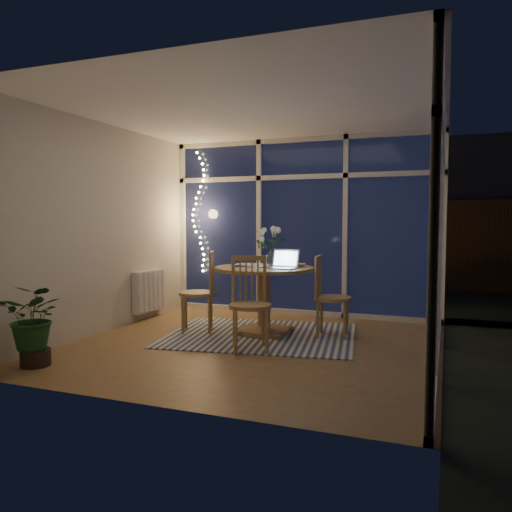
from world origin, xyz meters
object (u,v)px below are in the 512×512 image
object	(u,v)px
chair_left	(197,291)
laptop	(281,258)
dining_table	(264,301)
flower_vase	(271,257)
potted_plant	(35,327)
chair_front	(250,304)
chair_right	(333,296)

from	to	relation	value
chair_left	laptop	world-z (taller)	laptop
chair_left	laptop	bearing A→B (deg)	70.29
dining_table	flower_vase	distance (m)	0.59
laptop	flower_vase	bearing A→B (deg)	130.58
dining_table	potted_plant	bearing A→B (deg)	-127.48
chair_left	potted_plant	distance (m)	2.02
chair_front	flower_vase	world-z (taller)	flower_vase
chair_front	flower_vase	distance (m)	1.19
laptop	flower_vase	world-z (taller)	laptop
potted_plant	chair_left	bearing A→B (deg)	67.74
chair_left	dining_table	bearing A→B (deg)	80.85
chair_left	chair_front	world-z (taller)	chair_front
chair_right	laptop	world-z (taller)	laptop
chair_front	laptop	xyz separation A→B (m)	(0.12, 0.68, 0.44)
chair_left	chair_right	world-z (taller)	chair_left
dining_table	chair_right	bearing A→B (deg)	8.18
dining_table	chair_front	bearing A→B (deg)	-80.02
chair_left	potted_plant	bearing A→B (deg)	-44.87
dining_table	chair_front	xyz separation A→B (m)	(0.15, -0.82, 0.10)
chair_left	flower_vase	distance (m)	1.03
dining_table	chair_left	world-z (taller)	chair_left
chair_left	potted_plant	size ratio (longest dim) A/B	1.35
chair_left	flower_vase	world-z (taller)	flower_vase
chair_right	chair_left	bearing A→B (deg)	95.25
chair_right	flower_vase	bearing A→B (deg)	73.55
dining_table	laptop	size ratio (longest dim) A/B	3.60
laptop	chair_right	bearing A→B (deg)	32.23
dining_table	flower_vase	world-z (taller)	flower_vase
dining_table	laptop	world-z (taller)	laptop
dining_table	flower_vase	size ratio (longest dim) A/B	5.78
chair_left	chair_front	distance (m)	1.15
dining_table	chair_right	xyz separation A→B (m)	(0.83, 0.12, 0.08)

